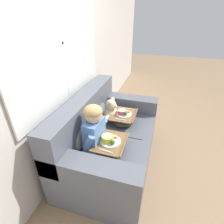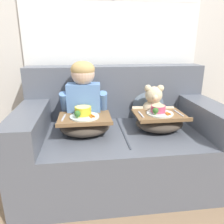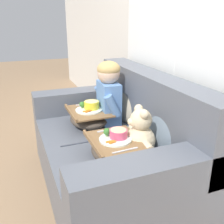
% 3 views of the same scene
% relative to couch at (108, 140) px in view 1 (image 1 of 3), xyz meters
% --- Properties ---
extents(ground_plane, '(14.00, 14.00, 0.00)m').
position_rel_couch_xyz_m(ground_plane, '(0.00, -0.07, -0.34)').
color(ground_plane, '#8E7051').
extents(wall_back_with_window, '(8.00, 0.08, 2.60)m').
position_rel_couch_xyz_m(wall_back_with_window, '(0.00, 0.53, 0.98)').
color(wall_back_with_window, beige).
rests_on(wall_back_with_window, ground_plane).
extents(couch, '(1.64, 0.96, 0.93)m').
position_rel_couch_xyz_m(couch, '(0.00, 0.00, 0.00)').
color(couch, '#565B66').
rests_on(couch, ground_plane).
extents(throw_pillow_behind_child, '(0.38, 0.18, 0.39)m').
position_rel_couch_xyz_m(throw_pillow_behind_child, '(-0.30, 0.23, 0.29)').
color(throw_pillow_behind_child, '#C1B293').
rests_on(throw_pillow_behind_child, couch).
extents(throw_pillow_behind_teddy, '(0.36, 0.17, 0.37)m').
position_rel_couch_xyz_m(throw_pillow_behind_teddy, '(0.30, 0.23, 0.29)').
color(throw_pillow_behind_teddy, slate).
rests_on(throw_pillow_behind_teddy, couch).
extents(child_figure, '(0.39, 0.20, 0.55)m').
position_rel_couch_xyz_m(child_figure, '(-0.30, 0.05, 0.41)').
color(child_figure, '#5B84BC').
rests_on(child_figure, couch).
extents(teddy_bear, '(0.37, 0.26, 0.34)m').
position_rel_couch_xyz_m(teddy_bear, '(0.30, 0.05, 0.26)').
color(teddy_bear, beige).
rests_on(teddy_bear, couch).
extents(lap_tray_child, '(0.40, 0.33, 0.21)m').
position_rel_couch_xyz_m(lap_tray_child, '(-0.30, -0.13, 0.19)').
color(lap_tray_child, '#473D33').
rests_on(lap_tray_child, child_figure).
extents(lap_tray_teddy, '(0.40, 0.33, 0.21)m').
position_rel_couch_xyz_m(lap_tray_teddy, '(0.30, -0.13, 0.19)').
color(lap_tray_teddy, '#473D33').
rests_on(lap_tray_teddy, teddy_bear).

